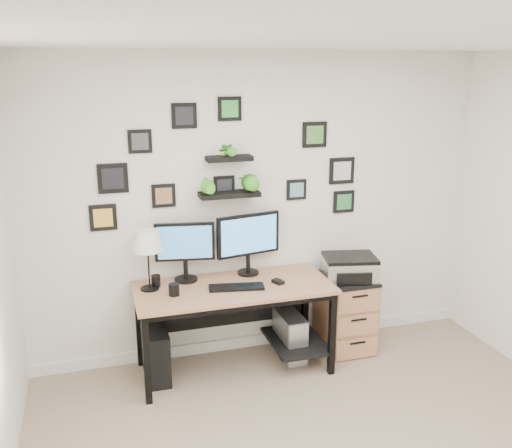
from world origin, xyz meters
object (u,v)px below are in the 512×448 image
object	(u,v)px
printer	(350,267)
desk	(237,298)
pc_tower_grey	(290,336)
monitor_left	(185,247)
mug	(174,290)
pc_tower_black	(156,353)
monitor_right	(248,239)
file_cabinet	(345,313)
table_lamp	(147,242)

from	to	relation	value
printer	desk	bearing A→B (deg)	-177.54
pc_tower_grey	printer	distance (m)	0.80
monitor_left	mug	xyz separation A→B (m)	(-0.14, -0.28, -0.25)
pc_tower_black	monitor_right	bearing A→B (deg)	12.03
monitor_right	pc_tower_black	bearing A→B (deg)	-168.14
monitor_left	pc_tower_black	xyz separation A→B (m)	(-0.30, -0.17, -0.83)
file_cabinet	desk	bearing A→B (deg)	-176.73
mug	printer	xyz separation A→B (m)	(1.56, 0.13, -0.02)
desk	table_lamp	xyz separation A→B (m)	(-0.69, 0.09, 0.52)
desk	monitor_right	xyz separation A→B (m)	(0.16, 0.20, 0.44)
monitor_left	table_lamp	world-z (taller)	monitor_left
monitor_right	pc_tower_black	size ratio (longest dim) A/B	1.31
desk	mug	bearing A→B (deg)	-170.45
table_lamp	printer	bearing A→B (deg)	-1.58
desk	monitor_right	bearing A→B (deg)	51.39
mug	printer	distance (m)	1.57
monitor_left	printer	xyz separation A→B (m)	(1.42, -0.15, -0.27)
printer	monitor_right	bearing A→B (deg)	170.23
monitor_right	pc_tower_black	distance (m)	1.21
mug	pc_tower_black	xyz separation A→B (m)	(-0.15, 0.11, -0.58)
desk	pc_tower_grey	distance (m)	0.64
pc_tower_black	monitor_left	bearing A→B (deg)	30.29
monitor_left	monitor_right	world-z (taller)	monitor_right
monitor_left	printer	distance (m)	1.45
monitor_right	monitor_left	bearing A→B (deg)	-179.61
table_lamp	pc_tower_black	distance (m)	0.93
desk	pc_tower_black	world-z (taller)	desk
monitor_left	pc_tower_black	bearing A→B (deg)	-149.88
file_cabinet	printer	bearing A→B (deg)	-40.67
monitor_left	mug	bearing A→B (deg)	-116.90
pc_tower_black	printer	size ratio (longest dim) A/B	0.85
monitor_left	file_cabinet	world-z (taller)	monitor_left
pc_tower_black	desk	bearing A→B (deg)	-1.49
monitor_right	table_lamp	distance (m)	0.86
monitor_left	mug	distance (m)	0.40
desk	printer	bearing A→B (deg)	2.46
desk	mug	size ratio (longest dim) A/B	17.04
monitor_right	printer	world-z (taller)	monitor_right
pc_tower_grey	file_cabinet	xyz separation A→B (m)	(0.54, 0.04, 0.13)
pc_tower_grey	printer	world-z (taller)	printer
desk	table_lamp	bearing A→B (deg)	172.43
pc_tower_grey	table_lamp	bearing A→B (deg)	176.28
pc_tower_black	file_cabinet	xyz separation A→B (m)	(1.70, 0.04, 0.12)
monitor_right	table_lamp	xyz separation A→B (m)	(-0.85, -0.10, 0.08)
monitor_left	table_lamp	xyz separation A→B (m)	(-0.31, -0.10, 0.10)
desk	monitor_right	size ratio (longest dim) A/B	2.82
table_lamp	pc_tower_black	size ratio (longest dim) A/B	1.14
desk	printer	xyz separation A→B (m)	(1.04, 0.04, 0.15)
pc_tower_grey	file_cabinet	world-z (taller)	file_cabinet
table_lamp	file_cabinet	world-z (taller)	table_lamp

